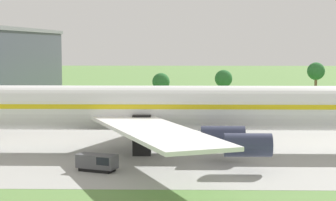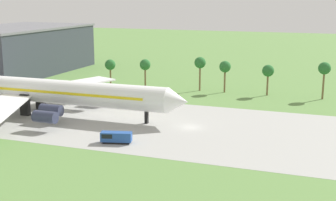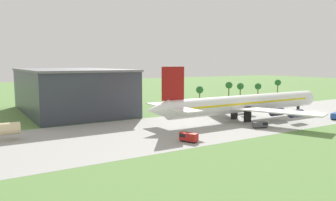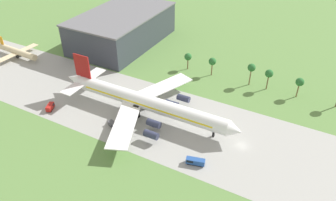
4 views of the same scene
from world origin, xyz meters
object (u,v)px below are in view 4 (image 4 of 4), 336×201
Objects in this scene: baggage_tug at (195,161)px; catering_van at (50,107)px; terminal_building at (122,28)px; fuel_truck at (113,125)px; jet_airliner at (145,102)px; regional_aircraft at (18,52)px.

catering_van is (-65.87, 0.11, 0.02)m from baggage_tug.
terminal_building is (-77.02, 69.19, 7.69)m from baggage_tug.
fuel_truck is at bearing 5.55° from catering_van.
jet_airliner reaches higher than fuel_truck.
catering_van is at bearing -80.83° from terminal_building.
terminal_building reaches higher than regional_aircraft.
regional_aircraft is at bearing -132.86° from terminal_building.
baggage_tug is 0.11× the size of terminal_building.
regional_aircraft is 4.07× the size of baggage_tug.
regional_aircraft is 56.97m from catering_van.
fuel_truck is 0.08× the size of terminal_building.
fuel_truck is at bearing -16.86° from regional_aircraft.
regional_aircraft reaches higher than fuel_truck.
baggage_tug is 1.31× the size of fuel_truck.
fuel_truck is at bearing -58.17° from terminal_building.
regional_aircraft is 0.44× the size of terminal_building.
catering_van is (-36.35, -16.12, -4.64)m from jet_airliner.
baggage_tug is at bearing -13.23° from regional_aircraft.
fuel_truck is at bearing -115.96° from jet_airliner.
regional_aircraft is 5.21× the size of catering_van.
regional_aircraft is 5.34× the size of fuel_truck.
jet_airliner reaches higher than terminal_building.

